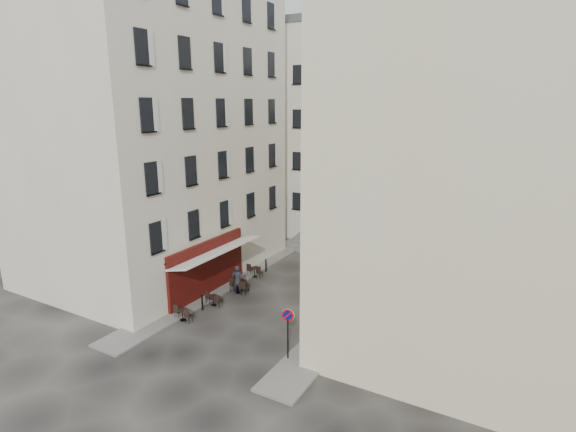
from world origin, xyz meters
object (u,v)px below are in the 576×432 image
Objects in this scene: no_parking_sign at (288,325)px; pedestrian at (237,280)px; bistro_table_a at (183,313)px; bistro_table_b at (214,299)px.

pedestrian is (-6.47, 5.03, -0.90)m from no_parking_sign.
no_parking_sign is 7.18m from bistro_table_a.
bistro_table_b is at bearing 139.93° from no_parking_sign.
bistro_table_b is at bearing 83.31° from bistro_table_a.
pedestrian is at bearing 82.77° from bistro_table_b.
no_parking_sign is at bearing -23.85° from bistro_table_b.
no_parking_sign is 8.25m from pedestrian.
pedestrian is at bearing 125.93° from no_parking_sign.
no_parking_sign is 2.16× the size of bistro_table_a.
bistro_table_a is at bearing 158.77° from no_parking_sign.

